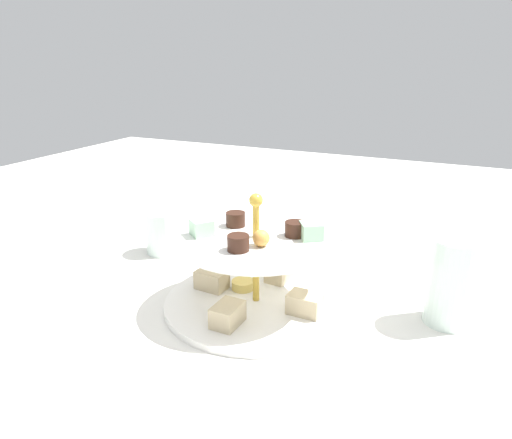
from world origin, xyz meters
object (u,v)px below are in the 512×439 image
at_px(water_glass_short_left, 163,232).
at_px(teacup_with_saucer, 234,227).
at_px(water_glass_tall_right, 452,282).
at_px(tiered_serving_stand, 256,276).
at_px(butter_knife_right, 352,242).

xyz_separation_m(water_glass_short_left, teacup_with_saucer, (-0.09, -0.13, -0.02)).
bearing_deg(water_glass_tall_right, tiered_serving_stand, 15.27).
relative_size(water_glass_short_left, butter_knife_right, 0.48).
relative_size(tiered_serving_stand, water_glass_short_left, 3.42).
height_order(tiered_serving_stand, teacup_with_saucer, tiered_serving_stand).
relative_size(tiered_serving_stand, water_glass_tall_right, 2.18).
relative_size(teacup_with_saucer, butter_knife_right, 0.53).
bearing_deg(butter_knife_right, water_glass_tall_right, 146.72).
relative_size(water_glass_tall_right, water_glass_short_left, 1.57).
xyz_separation_m(water_glass_tall_right, teacup_with_saucer, (0.43, -0.17, -0.04)).
bearing_deg(butter_knife_right, teacup_with_saucer, 36.60).
bearing_deg(water_glass_short_left, tiered_serving_stand, 155.16).
height_order(water_glass_tall_right, water_glass_short_left, water_glass_tall_right).
bearing_deg(butter_knife_right, water_glass_short_left, 50.23).
xyz_separation_m(tiered_serving_stand, teacup_with_saucer, (0.16, -0.24, -0.03)).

